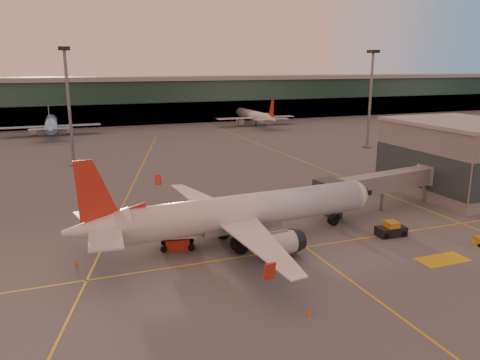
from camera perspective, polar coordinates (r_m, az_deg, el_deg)
name	(u,v)px	position (r m, az deg, el deg)	size (l,w,h in m)	color
ground	(287,269)	(52.49, 5.73, -10.80)	(600.00, 600.00, 0.00)	#4C4F54
taxi_markings	(148,183)	(90.84, -11.14, -0.31)	(100.12, 173.00, 0.01)	gold
terminal	(121,100)	(186.04, -14.31, 9.41)	(400.00, 20.00, 17.60)	#19382D
gate_building	(460,158)	(89.14, 25.22, 2.49)	(18.40, 22.40, 12.60)	slate
mast_west_near	(68,98)	(108.75, -20.20, 9.35)	(2.40, 2.40, 25.60)	slate
mast_east_near	(371,92)	(129.83, 15.65, 10.28)	(2.40, 2.40, 25.60)	slate
main_airplane	(237,213)	(58.00, -0.31, -4.09)	(40.43, 36.45, 12.20)	silver
jet_bridge	(389,183)	(75.55, 17.71, -0.34)	(25.21, 7.27, 5.98)	slate
catering_truck	(175,230)	(57.60, -7.89, -6.08)	(5.65, 3.43, 4.10)	#AC2518
pushback_tug	(391,230)	(64.73, 17.95, -5.82)	(3.90, 2.26, 1.96)	black
cone_nose	(375,226)	(67.25, 16.12, -5.39)	(0.48, 0.48, 0.61)	#E2560B
cone_tail	(76,263)	(56.19, -19.33, -9.57)	(0.40, 0.40, 0.51)	#E2560B
cone_wing_right	(309,312)	(43.97, 8.39, -15.68)	(0.45, 0.45, 0.57)	#E2560B
cone_wing_left	(191,207)	(73.50, -5.97, -3.29)	(0.43, 0.43, 0.55)	#E2560B
cone_fwd	(367,239)	(62.21, 15.21, -6.93)	(0.45, 0.45, 0.57)	#E2560B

